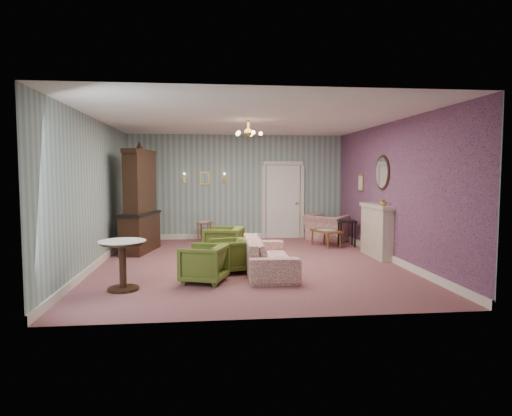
{
  "coord_description": "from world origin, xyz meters",
  "views": [
    {
      "loc": [
        -0.82,
        -8.95,
        1.84
      ],
      "look_at": [
        0.2,
        0.4,
        1.1
      ],
      "focal_mm": 31.24,
      "sensor_mm": 36.0,
      "label": 1
    }
  ],
  "objects": [
    {
      "name": "wall_right_floral",
      "position": [
        2.98,
        0.0,
        1.45
      ],
      "size": [
        0.0,
        7.0,
        7.0
      ],
      "primitive_type": "plane",
      "rotation": [
        1.57,
        0.0,
        -1.57
      ],
      "color": "#B85C7D",
      "rests_on": "ground"
    },
    {
      "name": "coffee_table",
      "position": [
        2.12,
        1.83,
        0.21
      ],
      "size": [
        0.7,
        0.93,
        0.42
      ],
      "primitive_type": null,
      "rotation": [
        0.0,
        0.0,
        0.33
      ],
      "color": "brown",
      "rests_on": "floor"
    },
    {
      "name": "wall_right",
      "position": [
        3.0,
        0.0,
        1.45
      ],
      "size": [
        0.0,
        7.0,
        7.0
      ],
      "primitive_type": "plane",
      "rotation": [
        1.57,
        0.0,
        -1.57
      ],
      "color": "gray",
      "rests_on": "ground"
    },
    {
      "name": "sconce_right",
      "position": [
        -0.35,
        3.44,
        1.7
      ],
      "size": [
        0.16,
        0.12,
        0.3
      ],
      "primitive_type": null,
      "color": "gold",
      "rests_on": "wall_back"
    },
    {
      "name": "door",
      "position": [
        1.3,
        3.46,
        1.08
      ],
      "size": [
        1.12,
        0.12,
        2.16
      ],
      "primitive_type": null,
      "color": "white",
      "rests_on": "floor"
    },
    {
      "name": "wall_left",
      "position": [
        -3.0,
        0.0,
        1.45
      ],
      "size": [
        0.0,
        7.0,
        7.0
      ],
      "primitive_type": "plane",
      "rotation": [
        1.57,
        0.0,
        1.57
      ],
      "color": "gray",
      "rests_on": "ground"
    },
    {
      "name": "side_table_black",
      "position": [
        2.65,
        1.83,
        0.33
      ],
      "size": [
        0.49,
        0.49,
        0.66
      ],
      "primitive_type": null,
      "rotation": [
        0.0,
        0.0,
        -0.13
      ],
      "color": "black",
      "rests_on": "floor"
    },
    {
      "name": "ceiling",
      "position": [
        0.0,
        0.0,
        2.9
      ],
      "size": [
        7.0,
        7.0,
        0.0
      ],
      "primitive_type": "plane",
      "rotation": [
        3.14,
        0.0,
        0.0
      ],
      "color": "white",
      "rests_on": "ground"
    },
    {
      "name": "olive_chair_a",
      "position": [
        -0.89,
        -1.53,
        0.35
      ],
      "size": [
        0.84,
        0.86,
        0.71
      ],
      "primitive_type": "imported",
      "rotation": [
        0.0,
        0.0,
        -1.91
      ],
      "color": "#586924",
      "rests_on": "floor"
    },
    {
      "name": "pedestal_table",
      "position": [
        -2.15,
        -1.88,
        0.4
      ],
      "size": [
        0.78,
        0.78,
        0.8
      ],
      "primitive_type": null,
      "rotation": [
        0.0,
        0.0,
        0.08
      ],
      "color": "black",
      "rests_on": "floor"
    },
    {
      "name": "wall_back",
      "position": [
        0.0,
        3.5,
        1.45
      ],
      "size": [
        6.0,
        0.0,
        6.0
      ],
      "primitive_type": "plane",
      "rotation": [
        1.57,
        0.0,
        0.0
      ],
      "color": "gray",
      "rests_on": "ground"
    },
    {
      "name": "chandelier",
      "position": [
        0.0,
        0.0,
        2.63
      ],
      "size": [
        0.56,
        0.56,
        0.36
      ],
      "primitive_type": null,
      "color": "gold",
      "rests_on": "ceiling"
    },
    {
      "name": "gilt_mirror_back",
      "position": [
        -0.9,
        3.46,
        1.7
      ],
      "size": [
        0.28,
        0.06,
        0.36
      ],
      "primitive_type": null,
      "color": "gold",
      "rests_on": "wall_back"
    },
    {
      "name": "oval_mirror",
      "position": [
        2.96,
        0.4,
        1.85
      ],
      "size": [
        0.04,
        0.76,
        0.84
      ],
      "primitive_type": null,
      "color": "white",
      "rests_on": "wall_right"
    },
    {
      "name": "wall_front",
      "position": [
        0.0,
        -3.5,
        1.45
      ],
      "size": [
        6.0,
        0.0,
        6.0
      ],
      "primitive_type": "plane",
      "rotation": [
        -1.57,
        0.0,
        0.0
      ],
      "color": "gray",
      "rests_on": "ground"
    },
    {
      "name": "mantel_vase",
      "position": [
        2.84,
        0.0,
        1.23
      ],
      "size": [
        0.15,
        0.15,
        0.15
      ],
      "primitive_type": "imported",
      "color": "gold",
      "rests_on": "fireplace"
    },
    {
      "name": "wingback_chair",
      "position": [
        2.43,
        2.82,
        0.48
      ],
      "size": [
        1.29,
        1.25,
        0.95
      ],
      "primitive_type": "imported",
      "rotation": [
        0.0,
        0.0,
        2.42
      ],
      "color": "#A3414D",
      "rests_on": "floor"
    },
    {
      "name": "sconce_left",
      "position": [
        -1.45,
        3.44,
        1.7
      ],
      "size": [
        0.16,
        0.12,
        0.3
      ],
      "primitive_type": null,
      "color": "gold",
      "rests_on": "wall_back"
    },
    {
      "name": "olive_chair_b",
      "position": [
        -0.39,
        -0.78,
        0.34
      ],
      "size": [
        0.79,
        0.82,
        0.69
      ],
      "primitive_type": "imported",
      "rotation": [
        0.0,
        0.0,
        -1.28
      ],
      "color": "#586924",
      "rests_on": "floor"
    },
    {
      "name": "nesting_table",
      "position": [
        -0.91,
        3.0,
        0.28
      ],
      "size": [
        0.43,
        0.5,
        0.57
      ],
      "primitive_type": null,
      "rotation": [
        0.0,
        0.0,
        -0.22
      ],
      "color": "brown",
      "rests_on": "floor"
    },
    {
      "name": "sofa_chintz",
      "position": [
        0.3,
        -0.85,
        0.42
      ],
      "size": [
        0.69,
        2.18,
        0.85
      ],
      "primitive_type": "imported",
      "rotation": [
        0.0,
        0.0,
        1.55
      ],
      "color": "#A3414D",
      "rests_on": "floor"
    },
    {
      "name": "burgundy_cushion",
      "position": [
        2.38,
        2.67,
        0.48
      ],
      "size": [
        0.41,
        0.28,
        0.39
      ],
      "primitive_type": "cube",
      "rotation": [
        0.17,
        0.0,
        -0.35
      ],
      "color": "maroon",
      "rests_on": "wingback_chair"
    },
    {
      "name": "fireplace",
      "position": [
        2.86,
        0.4,
        0.58
      ],
      "size": [
        0.3,
        1.4,
        1.16
      ],
      "primitive_type": null,
      "color": "beige",
      "rests_on": "floor"
    },
    {
      "name": "olive_chair_c",
      "position": [
        -0.49,
        0.44,
        0.39
      ],
      "size": [
        0.88,
        0.92,
        0.78
      ],
      "primitive_type": "imported",
      "rotation": [
        0.0,
        0.0,
        -1.84
      ],
      "color": "#586924",
      "rests_on": "floor"
    },
    {
      "name": "framed_print",
      "position": [
        2.97,
        1.75,
        1.6
      ],
      "size": [
        0.04,
        0.34,
        0.42
      ],
      "primitive_type": null,
      "color": "gold",
      "rests_on": "wall_right"
    },
    {
      "name": "floor",
      "position": [
        0.0,
        0.0,
        0.0
      ],
      "size": [
        7.0,
        7.0,
        0.0
      ],
      "primitive_type": "plane",
      "color": "#905458",
      "rests_on": "ground"
    },
    {
      "name": "dresser",
      "position": [
        -2.39,
        1.6,
        1.26
      ],
      "size": [
        0.83,
        1.59,
        2.52
      ],
      "primitive_type": null,
      "rotation": [
        0.0,
        0.0,
        -0.21
      ],
      "color": "black",
      "rests_on": "floor"
    }
  ]
}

